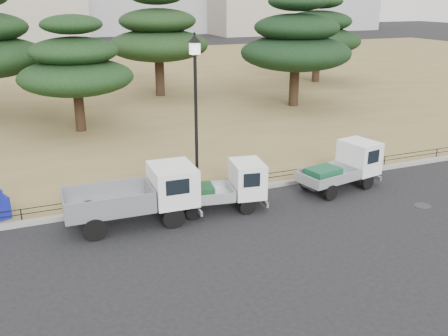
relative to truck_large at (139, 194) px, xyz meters
name	(u,v)px	position (x,y,z in m)	size (l,w,h in m)	color
ground	(247,222)	(3.31, -1.35, -1.04)	(220.00, 220.00, 0.00)	black
lawn	(98,83)	(3.31, 29.25, -0.97)	(120.00, 56.00, 0.15)	olive
curb	(218,193)	(3.31, 1.25, -0.96)	(120.00, 0.25, 0.16)	gray
truck_large	(139,194)	(0.00, 0.00, 0.00)	(4.35, 1.84, 1.88)	black
truck_kei_front	(226,187)	(3.08, -0.04, -0.19)	(3.40, 1.83, 1.71)	black
truck_kei_rear	(344,166)	(8.19, 0.12, -0.16)	(3.60, 2.05, 1.78)	black
street_lamp	(196,89)	(2.58, 1.55, 3.03)	(0.52, 0.52, 5.80)	black
pipe_fence	(216,183)	(3.31, 1.40, -0.60)	(38.00, 0.04, 0.40)	black
manhole	(422,206)	(9.81, -2.55, -1.04)	(0.60, 0.60, 0.01)	#2D2D30
pine_center_left	(75,65)	(-0.30, 12.65, 2.69)	(6.10, 6.10, 6.20)	black
pine_center_right	(158,34)	(6.57, 20.93, 3.56)	(7.25, 7.25, 7.69)	black
pine_east_near	(296,42)	(13.96, 14.00, 3.36)	(7.29, 7.29, 7.37)	black
pine_east_far	(318,32)	(20.83, 22.03, 3.30)	(7.24, 7.24, 7.27)	black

